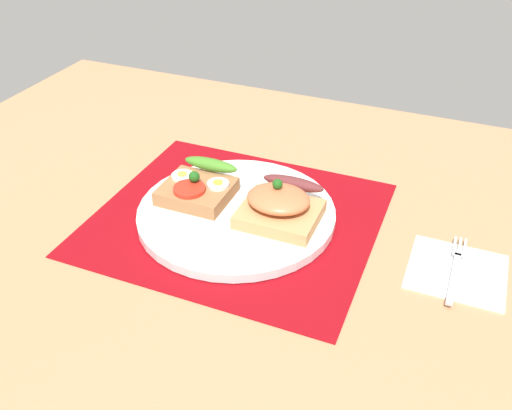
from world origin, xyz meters
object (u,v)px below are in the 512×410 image
Objects in this scene: fork at (456,267)px; plate at (236,213)px; sandwich_egg_tomato at (199,187)px; sandwich_salmon at (281,203)px; napkin at (457,271)px.

plate is at bearing -179.76° from fork.
sandwich_egg_tomato is 12.82cm from sandwich_salmon.
fork is (23.77, -0.84, -2.90)cm from sandwich_salmon.
napkin is (36.83, -1.42, -2.84)cm from sandwich_egg_tomato.
sandwich_salmon is at bearing 8.76° from plate.
fork is at bearing 0.24° from plate.
sandwich_salmon reaches higher than napkin.
sandwich_egg_tomato reaches higher than plate.
fork is at bearing 129.95° from napkin.
sandwich_egg_tomato reaches higher than fork.
sandwich_salmon is at bearing -1.23° from sandwich_egg_tomato.
sandwich_salmon is (12.80, -0.27, 0.52)cm from sandwich_egg_tomato.
napkin is at bearing -2.21° from sandwich_egg_tomato.
plate is 2.74× the size of sandwich_egg_tomato.
plate reaches higher than napkin.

